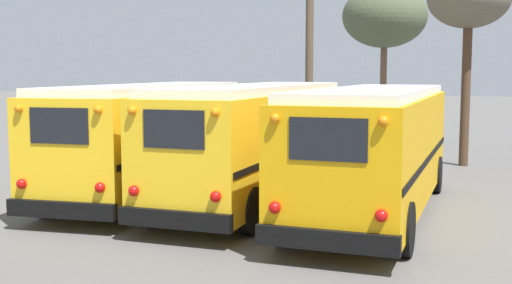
% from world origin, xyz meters
% --- Properties ---
extents(ground_plane, '(160.00, 160.00, 0.00)m').
position_xyz_m(ground_plane, '(0.00, 0.00, 0.00)').
color(ground_plane, '#5B5956').
extents(school_bus_0, '(3.07, 10.35, 3.07)m').
position_xyz_m(school_bus_0, '(-3.21, 0.89, 1.67)').
color(school_bus_0, yellow).
rests_on(school_bus_0, ground).
extents(school_bus_1, '(2.84, 10.20, 3.08)m').
position_xyz_m(school_bus_1, '(-0.00, 0.61, 1.69)').
color(school_bus_1, yellow).
rests_on(school_bus_1, ground).
extents(school_bus_2, '(3.06, 9.65, 3.04)m').
position_xyz_m(school_bus_2, '(3.21, -0.34, 1.67)').
color(school_bus_2, '#E5A00C').
rests_on(school_bus_2, ground).
extents(utility_pole, '(1.80, 0.32, 8.40)m').
position_xyz_m(utility_pole, '(-0.70, 10.05, 4.33)').
color(utility_pole, brown).
rests_on(utility_pole, ground).
extents(bare_tree_0, '(2.94, 2.94, 7.17)m').
position_xyz_m(bare_tree_0, '(5.38, 8.76, 5.97)').
color(bare_tree_0, '#473323').
rests_on(bare_tree_0, ground).
extents(bare_tree_1, '(4.03, 4.03, 7.59)m').
position_xyz_m(bare_tree_1, '(1.71, 15.72, 6.04)').
color(bare_tree_1, brown).
rests_on(bare_tree_1, ground).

